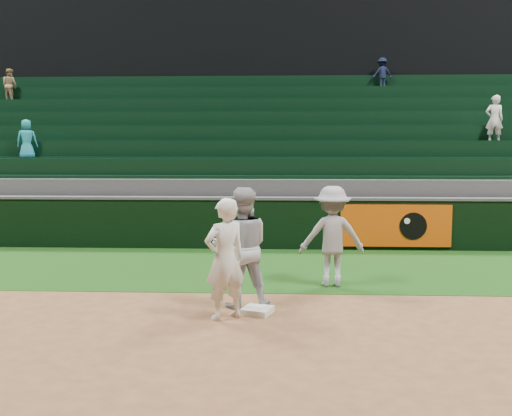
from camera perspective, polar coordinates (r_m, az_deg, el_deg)
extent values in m
plane|color=brown|center=(8.81, 0.54, -10.08)|extent=(70.00, 70.00, 0.00)
cube|color=#12380E|center=(11.72, 1.07, -5.95)|extent=(36.00, 4.20, 0.01)
cube|color=black|center=(26.14, 1.96, 13.96)|extent=(40.00, 12.00, 12.00)
cube|color=white|center=(8.59, 0.14, -10.20)|extent=(0.51, 0.51, 0.09)
imported|color=silver|center=(8.15, -3.13, -5.11)|extent=(0.76, 0.70, 1.74)
imported|color=#A4A7AF|center=(8.74, -1.46, -3.98)|extent=(1.00, 0.83, 1.85)
imported|color=#91949D|center=(10.12, 7.61, -2.82)|extent=(1.18, 0.72, 1.77)
cube|color=black|center=(13.78, 1.32, -1.60)|extent=(36.00, 0.35, 1.20)
cube|color=#D84C0A|center=(13.86, 13.80, -1.73)|extent=(2.60, 0.05, 1.00)
cylinder|color=black|center=(13.91, 15.45, -1.75)|extent=(0.64, 0.02, 0.64)
cylinder|color=white|center=(13.84, 14.87, -1.27)|extent=(0.14, 0.02, 0.14)
cube|color=#424244|center=(13.71, 1.32, 0.97)|extent=(36.00, 0.40, 0.06)
cube|color=#3A3A3D|center=(14.47, 1.38, -0.32)|extent=(36.00, 0.85, 1.65)
cube|color=black|center=(14.65, 1.41, 3.97)|extent=(36.00, 0.14, 0.50)
cube|color=black|center=(14.49, 1.40, 3.12)|extent=(36.00, 0.45, 0.08)
cube|color=#3A3A3D|center=(15.30, 1.45, 0.88)|extent=(36.00, 0.85, 2.10)
cube|color=black|center=(15.48, 1.48, 5.76)|extent=(36.00, 0.14, 0.50)
cube|color=black|center=(15.32, 1.47, 4.97)|extent=(36.00, 0.45, 0.08)
cube|color=#3A3A3D|center=(16.12, 1.51, 1.95)|extent=(36.00, 0.85, 2.55)
cube|color=black|center=(16.34, 1.55, 7.36)|extent=(36.00, 0.14, 0.50)
cube|color=black|center=(16.16, 1.53, 6.63)|extent=(36.00, 0.45, 0.08)
cube|color=#3A3A3D|center=(16.96, 1.57, 2.92)|extent=(36.00, 0.85, 3.00)
cube|color=black|center=(17.20, 1.60, 8.80)|extent=(36.00, 0.14, 0.50)
cube|color=black|center=(17.02, 1.59, 8.12)|extent=(36.00, 0.45, 0.08)
cube|color=#3A3A3D|center=(17.79, 1.62, 3.80)|extent=(36.00, 0.85, 3.45)
cube|color=black|center=(18.08, 1.66, 10.10)|extent=(36.00, 0.14, 0.50)
cube|color=black|center=(17.89, 1.64, 9.47)|extent=(36.00, 0.45, 0.08)
cube|color=#3A3A3D|center=(18.64, 1.67, 4.60)|extent=(36.00, 0.85, 3.90)
cube|color=black|center=(18.96, 1.70, 11.29)|extent=(36.00, 0.14, 0.50)
cube|color=black|center=(18.77, 1.69, 10.69)|extent=(36.00, 0.45, 0.08)
cube|color=#3A3A3D|center=(19.48, 1.71, 5.33)|extent=(36.00, 0.85, 4.35)
cube|color=black|center=(19.85, 1.75, 12.36)|extent=(36.00, 0.14, 0.50)
cube|color=black|center=(19.66, 1.74, 11.81)|extent=(36.00, 0.45, 0.08)
imported|color=teal|center=(16.67, -21.94, 6.36)|extent=(0.60, 0.46, 1.09)
imported|color=silver|center=(17.07, 22.73, 8.18)|extent=(0.50, 0.34, 1.30)
imported|color=#957E57|center=(20.71, -23.42, 11.17)|extent=(0.63, 0.55, 1.09)
imported|color=black|center=(19.86, 12.51, 13.00)|extent=(0.74, 0.52, 1.04)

